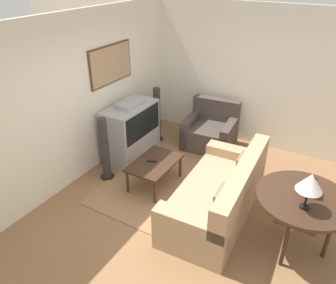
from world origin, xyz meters
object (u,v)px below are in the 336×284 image
object	(u,v)px
armchair	(210,132)
coffee_table	(155,164)
tv	(131,131)
speaker_tower_left	(105,151)
table_lamp	(310,183)
speaker_tower_right	(157,116)
console_table	(304,201)
mantel_clock	(310,187)
couch	(219,196)

from	to	relation	value
armchair	coffee_table	distance (m)	1.73
tv	speaker_tower_left	bearing A→B (deg)	-176.17
armchair	table_lamp	world-z (taller)	table_lamp
speaker_tower_right	console_table	bearing A→B (deg)	-117.20
console_table	mantel_clock	bearing A→B (deg)	-20.12
coffee_table	speaker_tower_right	size ratio (longest dim) A/B	0.81
speaker_tower_right	armchair	bearing A→B (deg)	-73.83
tv	console_table	world-z (taller)	tv
speaker_tower_left	console_table	bearing A→B (deg)	-89.51
armchair	speaker_tower_right	xyz separation A→B (m)	(-0.31, 1.07, 0.23)
table_lamp	mantel_clock	bearing A→B (deg)	-0.22
mantel_clock	speaker_tower_right	world-z (taller)	speaker_tower_right
tv	table_lamp	bearing A→B (deg)	-107.22
tv	coffee_table	world-z (taller)	tv
tv	coffee_table	bearing A→B (deg)	-123.32
mantel_clock	speaker_tower_left	bearing A→B (deg)	91.99
armchair	speaker_tower_left	bearing A→B (deg)	-124.44
table_lamp	mantel_clock	distance (m)	0.38
console_table	tv	bearing A→B (deg)	76.05
coffee_table	mantel_clock	distance (m)	2.39
tv	mantel_clock	world-z (taller)	tv
mantel_clock	speaker_tower_left	xyz separation A→B (m)	(-0.11, 3.16, -0.37)
tv	couch	xyz separation A→B (m)	(-0.71, -2.07, -0.20)
tv	mantel_clock	distance (m)	3.31
table_lamp	speaker_tower_right	distance (m)	3.69
tv	couch	size ratio (longest dim) A/B	0.53
tv	speaker_tower_right	size ratio (longest dim) A/B	1.00
mantel_clock	speaker_tower_left	world-z (taller)	speaker_tower_left
armchair	table_lamp	bearing A→B (deg)	-51.10
table_lamp	speaker_tower_right	xyz separation A→B (m)	(1.81, 3.16, -0.62)
table_lamp	speaker_tower_right	bearing A→B (deg)	60.14
coffee_table	armchair	bearing A→B (deg)	-7.92
table_lamp	tv	bearing A→B (deg)	72.78
couch	coffee_table	xyz separation A→B (m)	(0.13, 1.19, 0.08)
speaker_tower_right	mantel_clock	bearing A→B (deg)	-115.77
couch	speaker_tower_left	distance (m)	2.03
couch	coffee_table	size ratio (longest dim) A/B	2.30
console_table	mantel_clock	xyz separation A→B (m)	(0.08, -0.03, 0.17)
armchair	speaker_tower_right	distance (m)	1.14
tv	couch	distance (m)	2.20
armchair	mantel_clock	xyz separation A→B (m)	(-1.83, -2.09, 0.61)
tv	console_table	xyz separation A→B (m)	(-0.79, -3.18, 0.21)
tv	speaker_tower_right	bearing A→B (deg)	-3.83
armchair	mantel_clock	bearing A→B (deg)	-46.92
tv	console_table	distance (m)	3.29
coffee_table	mantel_clock	xyz separation A→B (m)	(-0.13, -2.33, 0.50)
mantel_clock	speaker_tower_right	bearing A→B (deg)	64.23
couch	armchair	xyz separation A→B (m)	(1.84, 0.95, -0.02)
couch	console_table	xyz separation A→B (m)	(-0.08, -1.11, 0.41)
console_table	mantel_clock	distance (m)	0.19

